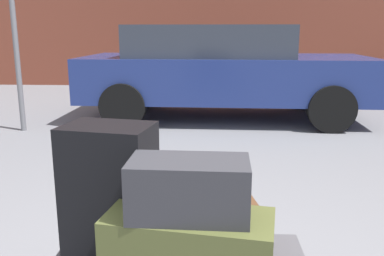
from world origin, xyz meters
The scene contains 7 objects.
duffel_bag_olive_rear_right centered at (0.06, -0.15, 0.51)m, with size 0.62×0.28×0.33m, color #4C5128.
suitcase_brown_stacked_top centered at (0.11, 0.14, 0.45)m, with size 0.50×0.36×0.23m, color #51331E.
suitcase_black_front_right centered at (-0.31, 0.14, 0.64)m, with size 0.38×0.27×0.61m, color black.
duffel_bag_charcoal_topmost_pile centered at (0.06, -0.15, 0.78)m, with size 0.43×0.24×0.21m, color #2D2D33.
parked_car centered at (0.27, 4.90, 0.76)m, with size 4.34×2.01×1.42m.
bollard_kerb_near centered at (2.22, 6.68, 0.34)m, with size 0.23×0.23×0.68m, color #383838.
no_parking_sign centered at (-2.46, 3.90, 1.39)m, with size 0.50×0.07×2.23m.
Camera 1 is at (0.14, -1.57, 1.34)m, focal length 39.02 mm.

